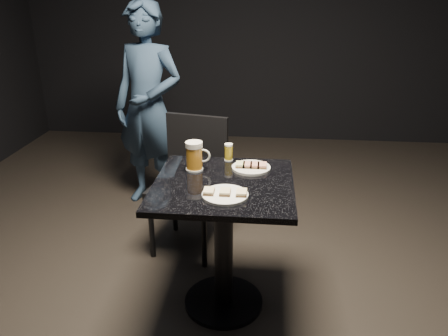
% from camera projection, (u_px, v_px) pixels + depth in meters
% --- Properties ---
extents(floor, '(6.00, 6.00, 0.00)m').
position_uv_depth(floor, '(224.00, 303.00, 2.47)').
color(floor, black).
rests_on(floor, ground).
extents(plate_large, '(0.22, 0.22, 0.01)m').
position_uv_depth(plate_large, '(225.00, 195.00, 2.04)').
color(plate_large, white).
rests_on(plate_large, table).
extents(plate_small, '(0.21, 0.21, 0.01)m').
position_uv_depth(plate_small, '(251.00, 168.00, 2.35)').
color(plate_small, white).
rests_on(plate_small, table).
extents(patron, '(0.67, 0.54, 1.59)m').
position_uv_depth(patron, '(149.00, 108.00, 3.37)').
color(patron, '#213550').
rests_on(patron, floor).
extents(table, '(0.70, 0.70, 0.75)m').
position_uv_depth(table, '(224.00, 225.00, 2.28)').
color(table, black).
rests_on(table, floor).
extents(beer_mug, '(0.13, 0.09, 0.16)m').
position_uv_depth(beer_mug, '(195.00, 156.00, 2.31)').
color(beer_mug, white).
rests_on(beer_mug, table).
extents(beer_tumbler, '(0.05, 0.05, 0.10)m').
position_uv_depth(beer_tumbler, '(229.00, 152.00, 2.45)').
color(beer_tumbler, silver).
rests_on(beer_tumbler, table).
extents(chair, '(0.51, 0.51, 0.88)m').
position_uv_depth(chair, '(191.00, 176.00, 2.89)').
color(chair, black).
rests_on(chair, floor).
extents(canapes_on_plate_large, '(0.20, 0.07, 0.02)m').
position_uv_depth(canapes_on_plate_large, '(225.00, 192.00, 2.03)').
color(canapes_on_plate_large, '#4C3521').
rests_on(canapes_on_plate_large, plate_large).
extents(canapes_on_plate_small, '(0.17, 0.07, 0.02)m').
position_uv_depth(canapes_on_plate_small, '(251.00, 165.00, 2.34)').
color(canapes_on_plate_small, '#4C3521').
rests_on(canapes_on_plate_small, plate_small).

